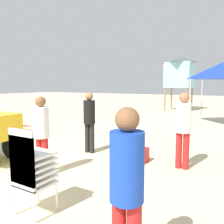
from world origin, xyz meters
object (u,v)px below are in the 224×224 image
object	(u,v)px
lifeguard_near_left	(41,130)
cooler_box	(136,154)
stacked_plastic_chairs	(29,166)
lifeguard_near_right	(183,125)
lifeguard_near_center	(127,185)
surfboard_pile	(9,127)
lifeguard_tower	(179,72)
lifeguard_far_right	(89,118)

from	to	relation	value
lifeguard_near_left	cooler_box	xyz separation A→B (m)	(1.29, 1.83, -0.78)
stacked_plastic_chairs	lifeguard_near_right	distance (m)	3.37
lifeguard_near_center	lifeguard_near_right	distance (m)	3.39
surfboard_pile	lifeguard_tower	xyz separation A→B (m)	(4.07, 11.24, 2.70)
lifeguard_near_right	lifeguard_near_center	bearing A→B (deg)	-84.25
surfboard_pile	lifeguard_near_center	distance (m)	8.92
surfboard_pile	lifeguard_far_right	bearing A→B (deg)	-10.60
lifeguard_near_left	lifeguard_near_right	world-z (taller)	lifeguard_near_right
lifeguard_near_left	lifeguard_near_center	world-z (taller)	lifeguard_near_center
lifeguard_near_center	cooler_box	bearing A→B (deg)	113.73
cooler_box	surfboard_pile	bearing A→B (deg)	171.65
stacked_plastic_chairs	lifeguard_tower	xyz separation A→B (m)	(-2.01, 15.16, 2.07)
lifeguard_near_center	lifeguard_tower	world-z (taller)	lifeguard_tower
stacked_plastic_chairs	lifeguard_near_center	xyz separation A→B (m)	(1.72, -0.31, 0.23)
stacked_plastic_chairs	cooler_box	world-z (taller)	stacked_plastic_chairs
surfboard_pile	lifeguard_near_right	xyz separation A→B (m)	(7.46, -0.86, 0.87)
lifeguard_tower	cooler_box	distance (m)	12.66
stacked_plastic_chairs	lifeguard_tower	bearing A→B (deg)	97.56
lifeguard_near_left	lifeguard_near_right	distance (m)	3.07
lifeguard_near_left	lifeguard_tower	size ratio (longest dim) A/B	0.42
lifeguard_near_center	surfboard_pile	bearing A→B (deg)	151.53
lifeguard_far_right	lifeguard_tower	distance (m)	12.33
lifeguard_far_right	lifeguard_near_center	bearing A→B (deg)	-48.91
lifeguard_tower	cooler_box	xyz separation A→B (m)	(2.29, -12.17, -2.64)
lifeguard_far_right	cooler_box	world-z (taller)	lifeguard_far_right
surfboard_pile	lifeguard_near_center	bearing A→B (deg)	-28.47
lifeguard_near_left	lifeguard_near_center	bearing A→B (deg)	-28.15
lifeguard_near_left	lifeguard_tower	bearing A→B (deg)	94.05
lifeguard_near_left	cooler_box	size ratio (longest dim) A/B	2.92
lifeguard_near_right	cooler_box	xyz separation A→B (m)	(-1.11, -0.08, -0.82)
lifeguard_far_right	cooler_box	size ratio (longest dim) A/B	2.97
lifeguard_near_right	surfboard_pile	bearing A→B (deg)	173.45
lifeguard_near_center	lifeguard_far_right	world-z (taller)	lifeguard_near_center
surfboard_pile	lifeguard_near_center	xyz separation A→B (m)	(7.80, -4.23, 0.86)
stacked_plastic_chairs	surfboard_pile	bearing A→B (deg)	147.18
lifeguard_near_left	lifeguard_far_right	distance (m)	1.85
surfboard_pile	cooler_box	world-z (taller)	cooler_box
surfboard_pile	lifeguard_far_right	world-z (taller)	lifeguard_far_right
lifeguard_near_right	lifeguard_tower	bearing A→B (deg)	105.69
lifeguard_near_right	lifeguard_tower	world-z (taller)	lifeguard_tower
lifeguard_near_left	lifeguard_near_right	xyz separation A→B (m)	(2.40, 1.91, 0.04)
lifeguard_near_center	lifeguard_tower	bearing A→B (deg)	103.58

